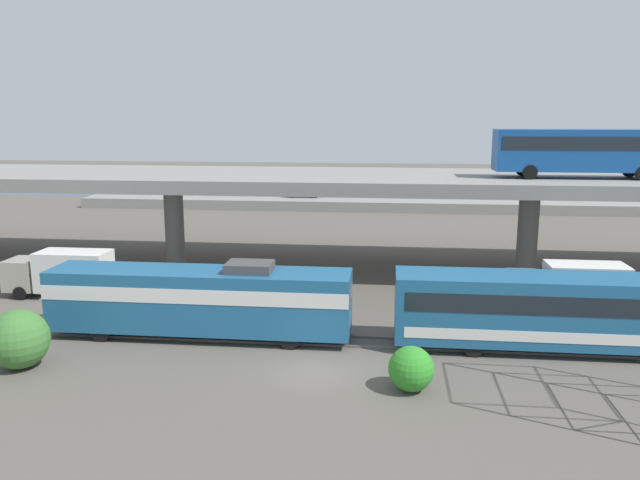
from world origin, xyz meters
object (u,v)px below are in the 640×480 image
train_coach_lead (620,311)px  parked_car_3 (316,188)px  parked_car_5 (303,191)px  service_truck_west (62,272)px  parked_car_4 (267,188)px  parked_car_1 (367,188)px  parked_car_0 (484,190)px  transit_bus_on_overpass (582,149)px  train_locomotive (185,297)px  service_truck_east (570,287)px  parked_car_2 (576,193)px

train_coach_lead → parked_car_3: train_coach_lead is taller
parked_car_5 → train_coach_lead: bearing=114.7°
service_truck_west → parked_car_4: bearing=-95.9°
parked_car_1 → parked_car_3: bearing=-0.8°
train_coach_lead → parked_car_4: train_coach_lead is taller
parked_car_0 → parked_car_1: 15.57m
transit_bus_on_overpass → parked_car_1: transit_bus_on_overpass is taller
service_truck_west → train_locomotive: bearing=148.5°
parked_car_1 → train_locomotive: bearing=81.8°
service_truck_west → parked_car_0: 57.56m
parked_car_1 → train_coach_lead: bearing=105.2°
service_truck_east → parked_car_2: bearing=-106.0°
train_coach_lead → parked_car_1: size_ratio=5.14×
transit_bus_on_overpass → service_truck_west: bearing=13.3°
train_locomotive → parked_car_3: size_ratio=4.14×
parked_car_0 → parked_car_4: 29.07m
service_truck_east → parked_car_1: (-13.92, 46.95, 0.38)m
parked_car_3 → parked_car_5: same height
train_locomotive → parked_car_0: (23.27, 53.05, -0.17)m
train_coach_lead → parked_car_4: 58.98m
parked_car_3 → service_truck_east: bearing=113.9°
service_truck_east → parked_car_4: bearing=-58.9°
parked_car_3 → train_locomotive: bearing=89.1°
train_coach_lead → service_truck_east: train_coach_lead is taller
train_locomotive → service_truck_east: bearing=-163.4°
parked_car_3 → parked_car_5: 4.53m
parked_car_1 → parked_car_2: bearing=175.1°
service_truck_west → parked_car_3: size_ratio=1.64×
transit_bus_on_overpass → parked_car_5: bearing=-54.6°
train_locomotive → transit_bus_on_overpass: size_ratio=1.43×
train_locomotive → parked_car_3: train_locomotive is taller
train_locomotive → parked_car_2: size_ratio=4.04×
transit_bus_on_overpass → parked_car_4: transit_bus_on_overpass is taller
train_coach_lead → transit_bus_on_overpass: size_ratio=1.85×
parked_car_4 → parked_car_5: 6.06m
service_truck_east → parked_car_5: service_truck_east is taller
parked_car_0 → parked_car_2: size_ratio=1.01×
service_truck_east → train_coach_lead: bearing=95.4°
train_locomotive → service_truck_east: (21.62, 6.45, -0.55)m
parked_car_4 → parked_car_0: bearing=2.3°
train_coach_lead → service_truck_east: 6.50m
service_truck_east → parked_car_5: bearing=-62.7°
service_truck_east → parked_car_4: service_truck_east is taller
service_truck_east → parked_car_0: (1.64, 46.60, 0.38)m
service_truck_east → parked_car_1: bearing=-73.5°
parked_car_2 → parked_car_5: (-34.86, -1.99, 0.00)m
train_locomotive → parked_car_4: size_ratio=4.06×
parked_car_0 → parked_car_3: same height
service_truck_west → parked_car_4: 45.70m
train_locomotive → parked_car_0: train_locomotive is taller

